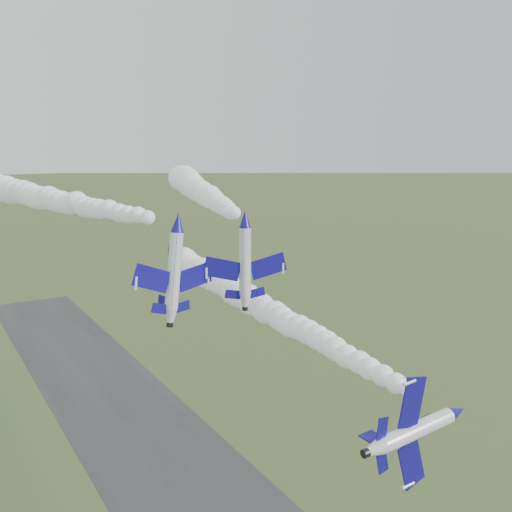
{
  "coord_description": "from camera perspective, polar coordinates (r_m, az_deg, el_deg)",
  "views": [
    {
      "loc": [
        -32.67,
        -38.24,
        52.57
      ],
      "look_at": [
        3.21,
        19.81,
        38.96
      ],
      "focal_mm": 40.0,
      "sensor_mm": 36.0,
      "label": 1
    }
  ],
  "objects": [
    {
      "name": "jet_lead",
      "position": [
        54.16,
        19.51,
        -14.51
      ],
      "size": [
        2.99,
        11.88,
        9.82
      ],
      "rotation": [
        0.0,
        1.51,
        0.01
      ],
      "color": "silver"
    },
    {
      "name": "runway",
      "position": [
        92.12,
        -5.5,
        -23.56
      ],
      "size": [
        24.0,
        260.0,
        0.04
      ],
      "primitive_type": "cube",
      "color": "#2C2C2E",
      "rests_on": "ground"
    },
    {
      "name": "smoke_trail_jet_lead",
      "position": [
        77.07,
        0.73,
        -5.12
      ],
      "size": [
        5.19,
        59.24,
        4.58
      ],
      "primitive_type": null,
      "rotation": [
        0.0,
        0.0,
        0.01
      ],
      "color": "white"
    },
    {
      "name": "smoke_trail_jet_pair_left",
      "position": [
        98.26,
        -21.01,
        5.63
      ],
      "size": [
        20.29,
        64.67,
        5.05
      ],
      "primitive_type": null,
      "rotation": [
        0.0,
        0.0,
        0.24
      ],
      "color": "white"
    },
    {
      "name": "smoke_trail_jet_pair_right",
      "position": [
        100.32,
        -5.57,
        6.49
      ],
      "size": [
        18.99,
        54.24,
        5.41
      ],
      "primitive_type": null,
      "rotation": [
        0.0,
        0.0,
        -0.25
      ],
      "color": "white"
    },
    {
      "name": "jet_pair_left",
      "position": [
        67.39,
        -7.76,
        3.37
      ],
      "size": [
        11.54,
        13.62,
        3.53
      ],
      "rotation": [
        0.0,
        0.13,
        0.24
      ],
      "color": "silver"
    },
    {
      "name": "jet_pair_right",
      "position": [
        70.92,
        -1.08,
        3.75
      ],
      "size": [
        10.97,
        12.79,
        3.18
      ],
      "rotation": [
        0.0,
        0.0,
        -0.25
      ],
      "color": "silver"
    }
  ]
}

